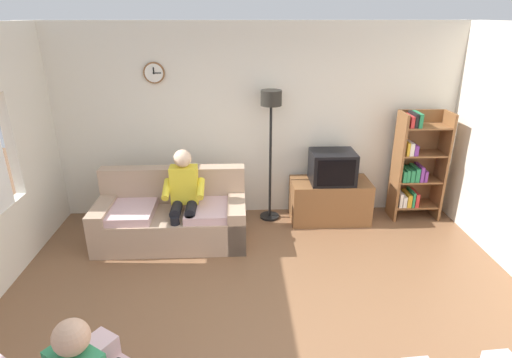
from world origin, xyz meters
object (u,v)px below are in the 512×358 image
person_on_couch (184,194)px  tv (332,167)px  bookshelf (415,167)px  tv_stand (330,200)px  floor_lamp (271,120)px  couch (172,218)px

person_on_couch → tv: bearing=15.7°
bookshelf → tv_stand: bearing=-176.7°
tv_stand → floor_lamp: 1.43m
bookshelf → person_on_couch: size_ratio=1.25×
bookshelf → floor_lamp: (-2.05, 0.03, 0.68)m
couch → person_on_couch: bearing=-30.2°
couch → tv_stand: bearing=12.3°
tv_stand → tv: bearing=-90.0°
tv_stand → tv: (0.00, -0.02, 0.52)m
floor_lamp → person_on_couch: floor_lamp is taller
tv_stand → bookshelf: bookshelf is taller
couch → floor_lamp: 1.83m
couch → person_on_couch: person_on_couch is taller
tv_stand → couch: bearing=-167.7°
tv_stand → tv: 0.52m
floor_lamp → bookshelf: bearing=-0.8°
tv_stand → person_on_couch: 2.10m
tv_stand → person_on_couch: size_ratio=0.89×
bookshelf → floor_lamp: floor_lamp is taller
bookshelf → person_on_couch: bearing=-168.4°
couch → tv: size_ratio=3.17×
couch → person_on_couch: 0.44m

